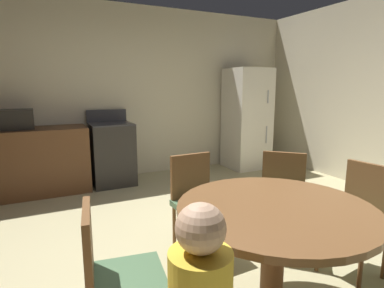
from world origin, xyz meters
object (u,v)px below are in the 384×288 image
object	(u,v)px
microwave	(15,120)
chair_east	(359,212)
refrigerator	(247,119)
chair_north	(197,198)
chair_west	(113,274)
dining_table	(274,231)
oven_range	(112,153)
chair_northeast	(282,195)

from	to	relation	value
microwave	chair_east	world-z (taller)	microwave
refrigerator	chair_north	world-z (taller)	refrigerator
chair_west	chair_north	world-z (taller)	same
refrigerator	dining_table	distance (m)	3.86
chair_east	dining_table	bearing A→B (deg)	-0.00
oven_range	chair_east	bearing A→B (deg)	-68.66
dining_table	chair_east	distance (m)	0.95
oven_range	chair_west	xyz separation A→B (m)	(-0.64, -3.14, 0.03)
dining_table	chair_northeast	distance (m)	0.95
oven_range	microwave	distance (m)	1.35
microwave	chair_north	xyz separation A→B (m)	(1.47, -2.33, -0.53)
oven_range	refrigerator	bearing A→B (deg)	-1.29
microwave	chair_west	bearing A→B (deg)	-79.56
oven_range	chair_northeast	xyz separation A→B (m)	(0.96, -2.60, 0.03)
chair_east	chair_north	bearing A→B (deg)	-47.15
microwave	dining_table	world-z (taller)	microwave
chair_north	dining_table	bearing A→B (deg)	-0.00
oven_range	chair_east	distance (m)	3.40
chair_east	chair_northeast	bearing A→B (deg)	-70.85
oven_range	refrigerator	world-z (taller)	refrigerator
dining_table	microwave	bearing A→B (deg)	114.86
refrigerator	chair_northeast	size ratio (longest dim) A/B	2.02
oven_range	chair_east	world-z (taller)	oven_range
microwave	oven_range	bearing A→B (deg)	0.17
oven_range	chair_north	bearing A→B (deg)	-83.92
chair_west	chair_northeast	bearing A→B (deg)	26.78
oven_range	chair_west	distance (m)	3.21
chair_east	microwave	bearing A→B (deg)	-59.18
chair_northeast	dining_table	bearing A→B (deg)	-0.00
refrigerator	chair_northeast	bearing A→B (deg)	-119.29
microwave	refrigerator	bearing A→B (deg)	-0.79
chair_northeast	microwave	bearing A→B (deg)	-95.36
oven_range	chair_north	xyz separation A→B (m)	(0.25, -2.33, 0.03)
oven_range	refrigerator	size ratio (longest dim) A/B	0.62
microwave	chair_east	size ratio (longest dim) A/B	0.51
dining_table	chair_west	xyz separation A→B (m)	(-0.94, 0.14, -0.10)
chair_east	oven_range	bearing A→B (deg)	-75.73
dining_table	refrigerator	bearing A→B (deg)	56.97
refrigerator	chair_east	bearing A→B (deg)	-110.39
chair_north	chair_west	bearing A→B (deg)	-50.48
chair_northeast	refrigerator	bearing A→B (deg)	-164.67
chair_west	refrigerator	bearing A→B (deg)	53.70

